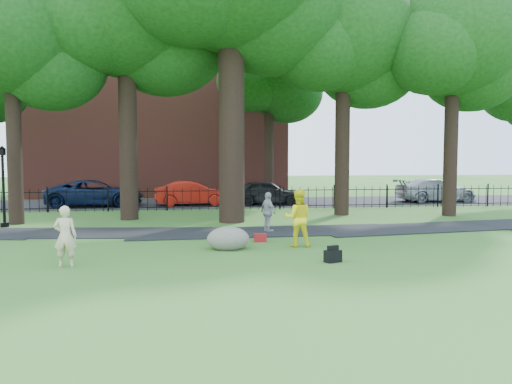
{
  "coord_description": "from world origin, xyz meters",
  "views": [
    {
      "loc": [
        -1.69,
        -14.35,
        2.79
      ],
      "look_at": [
        0.41,
        2.0,
        1.64
      ],
      "focal_mm": 35.0,
      "sensor_mm": 36.0,
      "label": 1
    }
  ],
  "objects": [
    {
      "name": "iron_fence",
      "position": [
        0.0,
        12.0,
        0.6
      ],
      "size": [
        44.0,
        0.04,
        1.2
      ],
      "color": "black",
      "rests_on": "ground"
    },
    {
      "name": "ground",
      "position": [
        0.0,
        0.0,
        0.0
      ],
      "size": [
        120.0,
        120.0,
        0.0
      ],
      "primitive_type": "plane",
      "color": "#2F6623",
      "rests_on": "ground"
    },
    {
      "name": "silver_car",
      "position": [
        13.45,
        15.1,
        0.72
      ],
      "size": [
        5.09,
        2.28,
        1.45
      ],
      "primitive_type": "imported",
      "rotation": [
        0.0,
        0.0,
        1.62
      ],
      "color": "#A1A4AA",
      "rests_on": "ground"
    },
    {
      "name": "backpack",
      "position": [
        2.01,
        -1.59,
        0.16
      ],
      "size": [
        0.5,
        0.41,
        0.32
      ],
      "primitive_type": "cube",
      "rotation": [
        0.0,
        0.0,
        0.39
      ],
      "color": "black",
      "rests_on": "ground"
    },
    {
      "name": "woman",
      "position": [
        -4.92,
        -1.24,
        0.78
      ],
      "size": [
        0.57,
        0.38,
        1.57
      ],
      "primitive_type": "imported",
      "rotation": [
        0.0,
        0.0,
        3.14
      ],
      "color": "beige",
      "rests_on": "ground"
    },
    {
      "name": "tree_row",
      "position": [
        0.52,
        8.4,
        8.15
      ],
      "size": [
        26.82,
        7.96,
        12.42
      ],
      "color": "black",
      "rests_on": "ground"
    },
    {
      "name": "brick_building",
      "position": [
        -4.0,
        24.0,
        6.0
      ],
      "size": [
        18.0,
        8.0,
        12.0
      ],
      "primitive_type": "cube",
      "color": "brown",
      "rests_on": "ground"
    },
    {
      "name": "grey_car",
      "position": [
        2.66,
        14.61,
        0.72
      ],
      "size": [
        4.35,
        2.0,
        1.44
      ],
      "primitive_type": "imported",
      "rotation": [
        0.0,
        0.0,
        1.5
      ],
      "color": "black",
      "rests_on": "ground"
    },
    {
      "name": "red_sedan",
      "position": [
        -1.7,
        14.74,
        0.71
      ],
      "size": [
        4.41,
        1.9,
        1.41
      ],
      "primitive_type": "imported",
      "rotation": [
        0.0,
        0.0,
        1.67
      ],
      "color": "red",
      "rests_on": "ground"
    },
    {
      "name": "street",
      "position": [
        0.0,
        16.0,
        0.0
      ],
      "size": [
        80.0,
        7.0,
        0.02
      ],
      "primitive_type": "cube",
      "color": "black",
      "rests_on": "ground"
    },
    {
      "name": "lamppost",
      "position": [
        -9.17,
        6.62,
        1.6
      ],
      "size": [
        0.32,
        0.32,
        3.26
      ],
      "rotation": [
        0.0,
        0.0,
        -0.14
      ],
      "color": "black",
      "rests_on": "ground"
    },
    {
      "name": "boulder",
      "position": [
        -0.62,
        0.63,
        0.38
      ],
      "size": [
        1.31,
        1.01,
        0.75
      ],
      "primitive_type": "ellipsoid",
      "rotation": [
        0.0,
        0.0,
        -0.03
      ],
      "color": "#625F52",
      "rests_on": "ground"
    },
    {
      "name": "navy_van",
      "position": [
        -7.18,
        14.84,
        0.75
      ],
      "size": [
        5.52,
        2.79,
        1.5
      ],
      "primitive_type": "imported",
      "rotation": [
        0.0,
        0.0,
        1.63
      ],
      "color": "#0B183A",
      "rests_on": "ground"
    },
    {
      "name": "man",
      "position": [
        1.59,
        0.85,
        0.89
      ],
      "size": [
        0.97,
        0.81,
        1.78
      ],
      "primitive_type": "imported",
      "rotation": [
        0.0,
        0.0,
        2.98
      ],
      "color": "yellow",
      "rests_on": "ground"
    },
    {
      "name": "footpath",
      "position": [
        1.0,
        3.9,
        0.0
      ],
      "size": [
        36.07,
        3.85,
        0.03
      ],
      "primitive_type": "cube",
      "rotation": [
        0.0,
        0.0,
        0.03
      ],
      "color": "black",
      "rests_on": "ground"
    },
    {
      "name": "red_bag",
      "position": [
        0.52,
        1.81,
        0.14
      ],
      "size": [
        0.4,
        0.25,
        0.27
      ],
      "primitive_type": "cube",
      "rotation": [
        0.0,
        0.0,
        -0.01
      ],
      "color": "maroon",
      "rests_on": "ground"
    },
    {
      "name": "pedestrian",
      "position": [
        1.12,
        3.94,
        0.75
      ],
      "size": [
        0.69,
        0.95,
        1.49
      ],
      "primitive_type": "imported",
      "rotation": [
        0.0,
        0.0,
        1.99
      ],
      "color": "#A4A4A9",
      "rests_on": "ground"
    }
  ]
}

